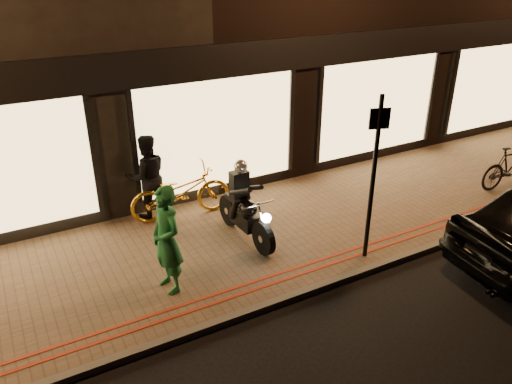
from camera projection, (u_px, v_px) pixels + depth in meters
ground at (320, 292)px, 8.35m from camera, size 90.00×90.00×0.00m
sidewalk at (262, 236)px, 9.91m from camera, size 50.00×4.00×0.12m
kerb_stone at (319, 288)px, 8.37m from camera, size 50.00×0.14×0.12m
red_kerb_lines at (302, 270)px, 8.74m from camera, size 50.00×0.26×0.01m
motorcycle at (244, 209)px, 9.49m from camera, size 0.60×1.94×1.59m
sign_post at (374, 171)px, 8.44m from camera, size 0.34×0.14×3.00m
bicycle_gold at (181, 192)px, 10.30m from camera, size 2.17×0.93×1.11m
bicycle_dark at (510, 167)px, 11.64m from camera, size 1.75×0.61×1.03m
person_green at (167, 240)px, 7.87m from camera, size 0.55×0.73×1.83m
person_dark at (147, 177)px, 10.19m from camera, size 0.90×0.71×1.78m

